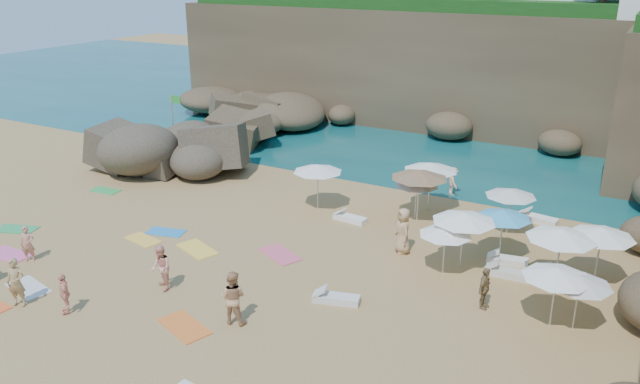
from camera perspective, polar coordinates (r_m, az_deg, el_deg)
The scene contains 43 objects.
ground at distance 25.62m, azimuth -7.21°, elevation -5.50°, with size 120.00×120.00×0.00m, color tan.
seawater at distance 51.62m, azimuth 12.73°, elevation 7.47°, with size 120.00×120.00×0.00m, color #0C4751.
cliff_back at distance 45.61m, azimuth 13.71°, elevation 10.86°, with size 44.00×8.00×8.00m, color brown.
rock_promontory at distance 43.92m, azimuth -6.72°, elevation 5.60°, with size 12.00×7.00×2.00m, color brown, non-canonical shape.
marina_masts at distance 57.75m, azimuth -3.22°, elevation 12.30°, with size 3.10×0.10×6.00m.
rock_outcrop at distance 36.29m, azimuth -13.09°, elevation 2.02°, with size 6.94×5.21×2.78m, color brown, non-canonical shape.
flag_pole at distance 37.81m, azimuth -13.21°, elevation 6.66°, with size 0.76×0.08×3.88m.
parasol_0 at distance 29.10m, azimuth -0.21°, elevation 2.19°, with size 2.33×2.33×2.21m.
parasol_1 at distance 28.39m, azimuth 8.85°, elevation 0.87°, with size 2.01×2.01×1.90m.
parasol_2 at distance 29.26m, azimuth 10.08°, elevation 2.30°, with size 2.52×2.52×2.38m.
parasol_3 at distance 23.48m, azimuth 21.23°, elevation -3.60°, with size 2.45×2.45×2.31m.
parasol_4 at distance 24.42m, azimuth 24.38°, elevation -3.38°, with size 2.34×2.34×2.21m.
parasol_5 at distance 23.98m, azimuth 13.04°, elevation -2.24°, with size 2.42×2.42×2.29m.
parasol_6 at distance 28.02m, azimuth 9.09°, elevation 1.65°, with size 2.57×2.57×2.43m.
parasol_7 at distance 27.66m, azimuth 17.06°, elevation -0.05°, with size 2.16×2.16×2.05m.
parasol_8 at distance 21.12m, azimuth 20.87°, elevation -6.94°, with size 2.19×2.19×2.07m.
parasol_9 at distance 23.54m, azimuth 11.41°, elevation -3.53°, with size 2.00×2.00×1.89m.
parasol_10 at distance 25.22m, azimuth 16.43°, elevation -1.96°, with size 2.17×2.17×2.05m.
parasol_11 at distance 21.26m, azimuth 22.69°, elevation -7.49°, with size 2.01×2.01×1.90m.
lounger_0 at distance 28.38m, azimuth 2.76°, elevation -2.42°, with size 1.56×0.52×0.24m, color white.
lounger_1 at distance 29.93m, azimuth 19.27°, elevation -2.33°, with size 1.76×0.59×0.27m, color white.
lounger_2 at distance 25.58m, azimuth 16.76°, elevation -6.00°, with size 1.56×0.52×0.24m, color white.
lounger_3 at distance 24.57m, azimuth 16.80°, elevation -7.12°, with size 1.67×0.56×0.26m, color silver.
lounger_4 at distance 24.70m, azimuth 20.59°, elevation -7.41°, with size 1.82×0.61×0.28m, color white.
lounger_5 at distance 21.91m, azimuth 1.50°, elevation -9.73°, with size 1.62×0.54×0.25m, color silver.
towel_1 at distance 28.17m, azimuth -26.58°, elevation -5.12°, with size 1.91×0.95×0.03m, color #E95A98.
towel_3 at distance 30.59m, azimuth -26.01°, elevation -3.07°, with size 1.78×0.89×0.03m, color green.
towel_4 at distance 27.54m, azimuth -15.88°, elevation -4.21°, with size 1.62×0.81×0.03m, color #FEBC42.
towel_5 at distance 25.12m, azimuth -25.13°, elevation -7.93°, with size 1.85×0.92×0.03m, color silver.
towel_8 at distance 28.03m, azimuth -13.91°, elevation -3.57°, with size 1.64×0.82×0.03m, color #2684CB.
towel_9 at distance 25.27m, azimuth -3.69°, elevation -5.70°, with size 1.91×0.96×0.03m, color #E2586F.
towel_10 at distance 21.08m, azimuth -12.30°, elevation -11.92°, with size 1.91×0.95×0.03m, color orange.
towel_11 at distance 33.91m, azimuth -19.03°, elevation 0.13°, with size 1.55×0.78×0.03m, color green.
towel_12 at distance 26.15m, azimuth -11.15°, elevation -5.14°, with size 1.90×0.95×0.03m, color yellow.
person_stand_0 at distance 26.97m, azimuth -25.17°, elevation -4.30°, with size 0.54×0.35×1.47m, color tan.
person_stand_1 at distance 20.59m, azimuth -7.98°, elevation -9.52°, with size 0.89×0.70×1.84m, color tan.
person_stand_2 at distance 31.98m, azimuth 12.04°, elevation 0.97°, with size 0.93×0.39×1.44m, color #F6B08B.
person_stand_3 at distance 21.98m, azimuth 14.81°, elevation -8.50°, with size 0.88×0.37×1.50m, color olive.
person_stand_4 at distance 25.26m, azimuth 7.61°, elevation -3.52°, with size 0.93×0.51×1.91m, color tan.
person_stand_5 at distance 34.48m, azimuth -12.62°, elevation 2.67°, with size 1.68×0.48×1.81m, color tan.
person_lie_1 at distance 22.91m, azimuth -22.14°, elevation -9.80°, with size 0.84×1.43×0.35m, color #F7A68C.
person_lie_4 at distance 23.98m, azimuth -25.78°, elevation -8.90°, with size 0.63×1.74×0.42m, color tan.
person_lie_5 at distance 23.24m, azimuth -14.22°, elevation -7.98°, with size 0.82×1.69×0.64m, color #F9A78D.
Camera 1 is at (13.83, -18.47, 11.12)m, focal length 35.00 mm.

